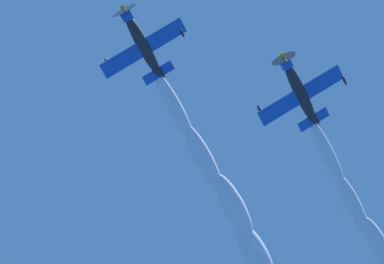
% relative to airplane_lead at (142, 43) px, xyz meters
% --- Properties ---
extents(airplane_lead, '(8.37, 7.83, 3.35)m').
position_rel_airplane_lead_xyz_m(airplane_lead, '(0.00, 0.00, 0.00)').
color(airplane_lead, '#232328').
extents(airplane_left_wingman, '(8.49, 7.83, 3.03)m').
position_rel_airplane_lead_xyz_m(airplane_left_wingman, '(9.43, 11.49, -2.25)').
color(airplane_left_wingman, '#232328').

